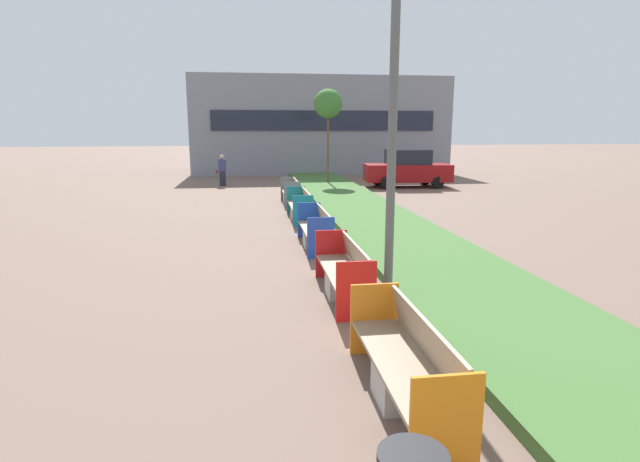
{
  "coord_description": "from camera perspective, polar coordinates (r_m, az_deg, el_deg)",
  "views": [
    {
      "loc": [
        -0.63,
        2.57,
        2.87
      ],
      "look_at": [
        0.9,
        13.51,
        0.6
      ],
      "focal_mm": 28.0,
      "sensor_mm": 36.0,
      "label": 1
    }
  ],
  "objects": [
    {
      "name": "planter_grass_strip",
      "position": [
        10.55,
        13.67,
        -4.0
      ],
      "size": [
        2.8,
        120.0,
        0.18
      ],
      "color": "#426B33",
      "rests_on": "ground"
    },
    {
      "name": "building_backdrop",
      "position": [
        34.3,
        -0.2,
        11.92
      ],
      "size": [
        16.39,
        6.18,
        6.11
      ],
      "color": "gray",
      "rests_on": "ground"
    },
    {
      "name": "bench_orange_frame",
      "position": [
        5.54,
        9.75,
        -15.28
      ],
      "size": [
        0.65,
        2.45,
        0.94
      ],
      "color": "#ADA8A0",
      "rests_on": "ground"
    },
    {
      "name": "bench_red_frame",
      "position": [
        8.69,
        2.8,
        -5.07
      ],
      "size": [
        0.65,
        2.38,
        0.94
      ],
      "color": "#ADA8A0",
      "rests_on": "ground"
    },
    {
      "name": "bench_blue_frame",
      "position": [
        12.3,
        -0.46,
        -0.09
      ],
      "size": [
        0.65,
        2.33,
        0.94
      ],
      "color": "#ADA8A0",
      "rests_on": "ground"
    },
    {
      "name": "bench_teal_frame",
      "position": [
        16.05,
        -2.25,
        2.68
      ],
      "size": [
        0.65,
        2.47,
        0.94
      ],
      "color": "#ADA8A0",
      "rests_on": "ground"
    },
    {
      "name": "bench_grey_frame",
      "position": [
        19.6,
        -3.32,
        4.25
      ],
      "size": [
        0.65,
        2.0,
        0.94
      ],
      "color": "#ADA8A0",
      "rests_on": "ground"
    },
    {
      "name": "street_lamp_post",
      "position": [
        7.99,
        8.6,
        21.7
      ],
      "size": [
        0.24,
        0.44,
        7.8
      ],
      "color": "#56595B",
      "rests_on": "ground"
    },
    {
      "name": "sapling_tree_far",
      "position": [
        25.58,
        0.93,
        14.29
      ],
      "size": [
        1.43,
        1.43,
        4.81
      ],
      "color": "brown",
      "rests_on": "ground"
    },
    {
      "name": "pedestrian_walking",
      "position": [
        26.07,
        -11.12,
        6.83
      ],
      "size": [
        0.53,
        0.24,
        1.58
      ],
      "color": "#232633",
      "rests_on": "ground"
    },
    {
      "name": "parked_car_distant",
      "position": [
        25.41,
        9.95,
        7.02
      ],
      "size": [
        4.34,
        2.12,
        1.86
      ],
      "rotation": [
        0.0,
        0.0,
        -0.09
      ],
      "color": "maroon",
      "rests_on": "ground"
    }
  ]
}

